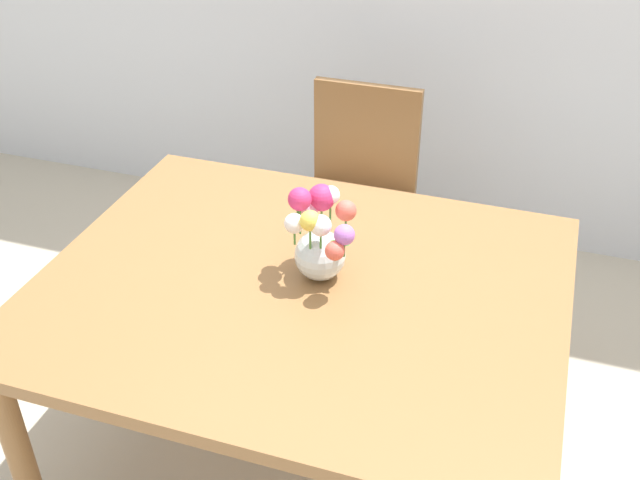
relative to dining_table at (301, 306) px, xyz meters
name	(u,v)px	position (x,y,z in m)	size (l,w,h in m)	color
ground_plane	(304,460)	(0.00, 0.00, -0.64)	(12.00, 12.00, 0.00)	#B7AD99
dining_table	(301,306)	(0.00, 0.00, 0.00)	(1.43, 1.16, 0.72)	olive
chair_far	(358,186)	(-0.09, 0.92, -0.12)	(0.42, 0.42, 0.90)	olive
flower_vase	(320,237)	(0.04, 0.05, 0.20)	(0.21, 0.22, 0.26)	silver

